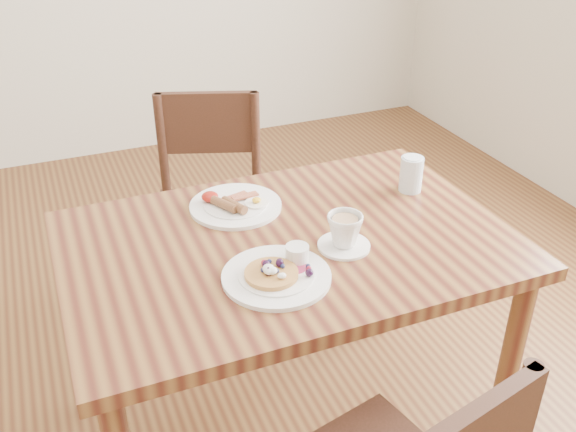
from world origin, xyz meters
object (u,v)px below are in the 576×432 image
object	(u,v)px
teacup_saucer	(344,232)
water_glass	(411,174)
pancake_plate	(278,273)
breakfast_plate	(234,205)
dining_table	(288,269)
chair_far	(210,201)

from	to	relation	value
teacup_saucer	water_glass	xyz separation A→B (m)	(0.33, 0.21, 0.01)
pancake_plate	teacup_saucer	size ratio (longest dim) A/B	1.93
breakfast_plate	water_glass	distance (m)	0.55
dining_table	water_glass	xyz separation A→B (m)	(0.46, 0.12, 0.15)
pancake_plate	teacup_saucer	distance (m)	0.22
pancake_plate	breakfast_plate	bearing A→B (deg)	88.27
teacup_saucer	pancake_plate	bearing A→B (deg)	-163.58
dining_table	pancake_plate	size ratio (longest dim) A/B	4.44
dining_table	breakfast_plate	size ratio (longest dim) A/B	4.44
breakfast_plate	teacup_saucer	size ratio (longest dim) A/B	1.93
breakfast_plate	chair_far	bearing A→B (deg)	82.90
chair_far	water_glass	distance (m)	0.84
chair_far	breakfast_plate	distance (m)	0.59
dining_table	chair_far	distance (m)	0.76
breakfast_plate	teacup_saucer	bearing A→B (deg)	-57.18
teacup_saucer	water_glass	distance (m)	0.40
dining_table	pancake_plate	world-z (taller)	pancake_plate
dining_table	teacup_saucer	size ratio (longest dim) A/B	8.57
chair_far	breakfast_plate	xyz separation A→B (m)	(-0.07, -0.53, 0.27)
chair_far	dining_table	bearing A→B (deg)	110.64
water_glass	pancake_plate	bearing A→B (deg)	-153.24
chair_far	water_glass	size ratio (longest dim) A/B	8.05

